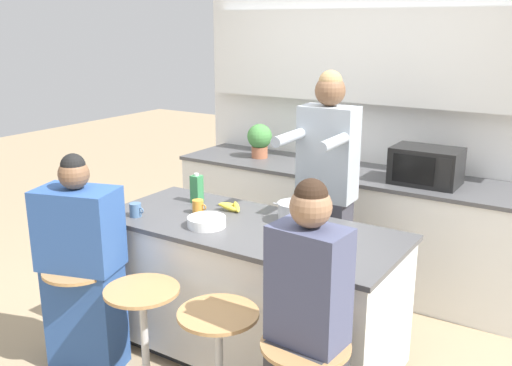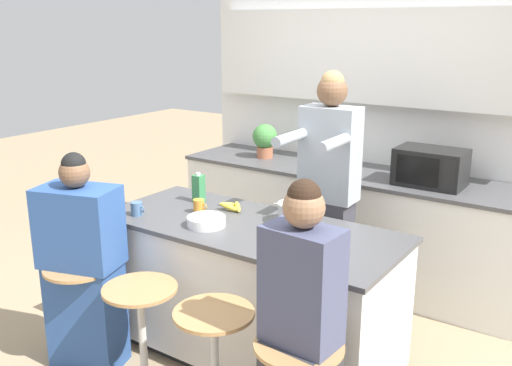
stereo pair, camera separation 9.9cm
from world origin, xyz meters
TOP-DOWN VIEW (x-y plane):
  - ground_plane at (0.00, 0.00)m, footprint 16.00×16.00m
  - wall_back at (0.00, 1.79)m, footprint 3.19×0.22m
  - back_counter at (0.00, 1.45)m, footprint 2.96×0.70m
  - kitchen_island at (0.00, 0.00)m, footprint 1.91×0.82m
  - bar_stool_leftmost at (-0.77, -0.69)m, footprint 0.42×0.42m
  - bar_stool_center_left at (-0.26, -0.69)m, footprint 0.42×0.42m
  - bar_stool_center_right at (0.26, -0.67)m, footprint 0.42×0.42m
  - person_cooking at (0.20, 0.67)m, footprint 0.40×0.59m
  - person_wrapped_blanket at (-0.77, -0.66)m, footprint 0.53×0.41m
  - person_seated_near at (0.76, -0.66)m, footprint 0.36×0.29m
  - cooking_pot at (0.21, 0.19)m, footprint 0.30×0.21m
  - fruit_bowl at (-0.20, -0.16)m, footprint 0.24×0.24m
  - coffee_cup_near at (-0.40, 0.01)m, footprint 0.10×0.07m
  - coffee_cup_far at (-0.70, -0.25)m, footprint 0.11×0.08m
  - banana_bunch at (-0.26, 0.17)m, footprint 0.19×0.13m
  - juice_carton at (-0.56, 0.19)m, footprint 0.07×0.07m
  - microwave at (0.66, 1.40)m, footprint 0.49×0.34m
  - potted_plant at (-0.84, 1.45)m, footprint 0.22×0.22m

SIDE VIEW (x-z plane):
  - ground_plane at x=0.00m, z-range 0.00..0.00m
  - bar_stool_leftmost at x=-0.77m, z-range 0.06..0.74m
  - bar_stool_center_left at x=-0.26m, z-range 0.06..0.74m
  - bar_stool_center_right at x=0.26m, z-range 0.06..0.74m
  - kitchen_island at x=0.00m, z-range 0.01..0.89m
  - back_counter at x=0.00m, z-range 0.00..0.92m
  - person_wrapped_blanket at x=-0.77m, z-range -0.04..1.33m
  - person_seated_near at x=0.76m, z-range -0.05..1.40m
  - person_cooking at x=0.20m, z-range 0.01..1.80m
  - banana_bunch at x=-0.26m, z-range 0.89..0.95m
  - fruit_bowl at x=-0.20m, z-range 0.89..0.95m
  - coffee_cup_far at x=-0.70m, z-range 0.89..0.98m
  - coffee_cup_near at x=-0.40m, z-range 0.89..0.98m
  - cooking_pot at x=0.21m, z-range 0.89..1.02m
  - juice_carton at x=-0.56m, z-range 0.88..1.09m
  - microwave at x=0.66m, z-range 0.92..1.20m
  - potted_plant at x=-0.84m, z-range 0.94..1.25m
  - wall_back at x=0.00m, z-range 0.19..2.89m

